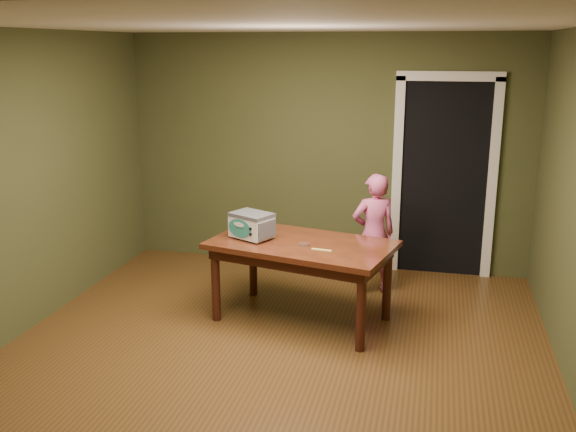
{
  "coord_description": "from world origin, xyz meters",
  "views": [
    {
      "loc": [
        1.21,
        -4.5,
        2.45
      ],
      "look_at": [
        -0.08,
        1.0,
        0.95
      ],
      "focal_mm": 40.0,
      "sensor_mm": 36.0,
      "label": 1
    }
  ],
  "objects": [
    {
      "name": "doorway",
      "position": [
        1.3,
        2.78,
        1.06
      ],
      "size": [
        1.1,
        0.66,
        2.25
      ],
      "color": "black",
      "rests_on": "ground"
    },
    {
      "name": "toy_oven",
      "position": [
        -0.39,
        0.89,
        0.88
      ],
      "size": [
        0.45,
        0.39,
        0.24
      ],
      "rotation": [
        0.0,
        0.0,
        -0.46
      ],
      "color": "#4C4F54",
      "rests_on": "dining_table"
    },
    {
      "name": "baking_pan",
      "position": [
        0.12,
        0.78,
        0.76
      ],
      "size": [
        0.1,
        0.1,
        0.02
      ],
      "color": "silver",
      "rests_on": "dining_table"
    },
    {
      "name": "dining_table",
      "position": [
        0.08,
        0.87,
        0.65
      ],
      "size": [
        1.76,
        1.24,
        0.75
      ],
      "rotation": [
        0.0,
        0.0,
        -0.23
      ],
      "color": "#3D180D",
      "rests_on": "floor"
    },
    {
      "name": "room_shell",
      "position": [
        0.0,
        0.0,
        1.71
      ],
      "size": [
        4.52,
        5.02,
        2.61
      ],
      "color": "#434625",
      "rests_on": "ground"
    },
    {
      "name": "spatula",
      "position": [
        0.29,
        0.68,
        0.75
      ],
      "size": [
        0.18,
        0.05,
        0.01
      ],
      "primitive_type": "cube",
      "rotation": [
        0.0,
        0.0,
        -0.14
      ],
      "color": "#FFF26E",
      "rests_on": "dining_table"
    },
    {
      "name": "floor",
      "position": [
        0.0,
        0.0,
        0.0
      ],
      "size": [
        5.0,
        5.0,
        0.0
      ],
      "primitive_type": "plane",
      "color": "brown",
      "rests_on": "ground"
    },
    {
      "name": "child",
      "position": [
        0.64,
        1.72,
        0.62
      ],
      "size": [
        0.54,
        0.46,
        1.24
      ],
      "primitive_type": "imported",
      "rotation": [
        0.0,
        0.0,
        3.57
      ],
      "color": "#E35D96",
      "rests_on": "floor"
    }
  ]
}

